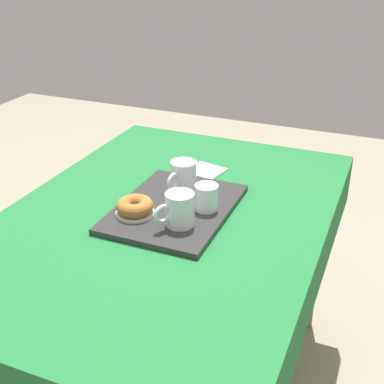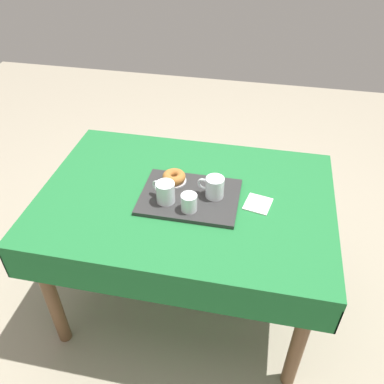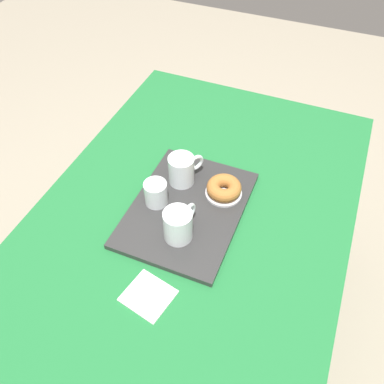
% 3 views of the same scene
% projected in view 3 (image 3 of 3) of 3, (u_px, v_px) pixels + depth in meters
% --- Properties ---
extents(ground_plane, '(6.00, 6.00, 0.00)m').
position_uv_depth(ground_plane, '(195.00, 317.00, 1.79)').
color(ground_plane, gray).
extents(dining_table, '(1.31, 0.92, 0.75)m').
position_uv_depth(dining_table, '(195.00, 226.00, 1.31)').
color(dining_table, '#1E6B33').
rests_on(dining_table, ground).
extents(serving_tray, '(0.43, 0.32, 0.02)m').
position_uv_depth(serving_tray, '(187.00, 209.00, 1.22)').
color(serving_tray, '#2D2D2D').
rests_on(serving_tray, dining_table).
extents(tea_mug_left, '(0.12, 0.08, 0.10)m').
position_uv_depth(tea_mug_left, '(178.00, 225.00, 1.11)').
color(tea_mug_left, white).
rests_on(tea_mug_left, serving_tray).
extents(tea_mug_right, '(0.11, 0.09, 0.10)m').
position_uv_depth(tea_mug_right, '(182.00, 170.00, 1.26)').
color(tea_mug_right, white).
rests_on(tea_mug_right, serving_tray).
extents(water_glass_near, '(0.07, 0.07, 0.08)m').
position_uv_depth(water_glass_near, '(156.00, 194.00, 1.20)').
color(water_glass_near, white).
rests_on(water_glass_near, serving_tray).
extents(donut_plate_left, '(0.11, 0.11, 0.01)m').
position_uv_depth(donut_plate_left, '(224.00, 193.00, 1.25)').
color(donut_plate_left, silver).
rests_on(donut_plate_left, serving_tray).
extents(sugar_donut_left, '(0.11, 0.11, 0.04)m').
position_uv_depth(sugar_donut_left, '(224.00, 188.00, 1.23)').
color(sugar_donut_left, '#A3662D').
rests_on(sugar_donut_left, donut_plate_left).
extents(paper_napkin, '(0.13, 0.14, 0.01)m').
position_uv_depth(paper_napkin, '(148.00, 296.00, 1.03)').
color(paper_napkin, white).
rests_on(paper_napkin, dining_table).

